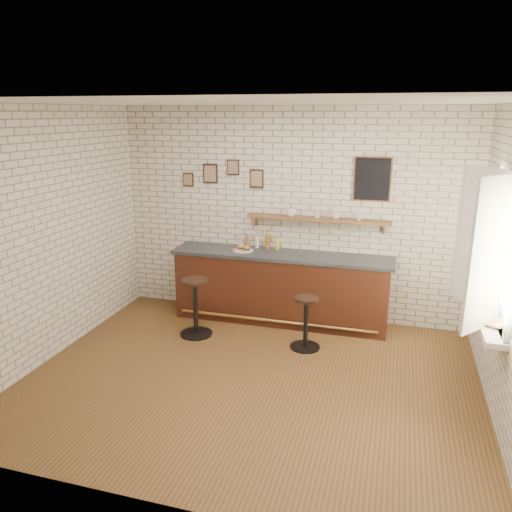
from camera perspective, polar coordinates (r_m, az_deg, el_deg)
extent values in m
plane|color=brown|center=(5.82, -0.59, -13.82)|extent=(5.00, 5.00, 0.00)
cube|color=#3E1B10|center=(7.13, 2.84, -3.79)|extent=(3.00, 0.58, 0.96)
cube|color=#2D333A|center=(6.97, 2.89, 0.11)|extent=(3.10, 0.62, 0.05)
cylinder|color=olive|center=(6.97, 2.18, -7.44)|extent=(2.79, 0.04, 0.04)
cylinder|color=white|center=(7.09, -1.47, 0.65)|extent=(0.28, 0.28, 0.01)
cylinder|color=gold|center=(7.09, -0.93, 0.73)|extent=(0.05, 0.05, 0.00)
cylinder|color=gold|center=(7.07, -1.30, 0.69)|extent=(0.05, 0.05, 0.00)
cylinder|color=gold|center=(7.18, -2.08, 0.92)|extent=(0.06, 0.06, 0.00)
cylinder|color=gold|center=(7.11, -1.16, 0.76)|extent=(0.06, 0.06, 0.00)
cylinder|color=gold|center=(7.09, -2.38, 0.70)|extent=(0.06, 0.06, 0.00)
cylinder|color=gold|center=(7.07, -1.01, 0.68)|extent=(0.04, 0.04, 0.00)
cylinder|color=gold|center=(7.05, -1.62, 0.62)|extent=(0.05, 0.05, 0.00)
cylinder|color=gold|center=(7.06, -2.47, 0.64)|extent=(0.04, 0.04, 0.00)
cylinder|color=gold|center=(7.15, -2.62, 0.83)|extent=(0.05, 0.05, 0.00)
cylinder|color=gold|center=(7.03, -1.33, 0.59)|extent=(0.06, 0.06, 0.00)
cylinder|color=gold|center=(7.14, -2.13, 0.82)|extent=(0.04, 0.04, 0.00)
cylinder|color=brown|center=(7.26, -1.11, 1.60)|extent=(0.06, 0.06, 0.15)
cylinder|color=brown|center=(7.24, -1.11, 2.30)|extent=(0.02, 0.02, 0.03)
cylinder|color=black|center=(7.24, -1.11, 2.48)|extent=(0.02, 0.02, 0.01)
cylinder|color=silver|center=(7.22, 0.13, 1.59)|extent=(0.06, 0.06, 0.17)
cylinder|color=silver|center=(7.19, 0.13, 2.38)|extent=(0.02, 0.02, 0.04)
cylinder|color=black|center=(7.19, 0.13, 2.57)|extent=(0.02, 0.02, 0.01)
cylinder|color=#8C5516|center=(7.17, 1.31, 1.65)|extent=(0.06, 0.06, 0.21)
cylinder|color=#8C5516|center=(7.14, 1.32, 2.63)|extent=(0.02, 0.02, 0.05)
cylinder|color=black|center=(7.14, 1.32, 2.86)|extent=(0.03, 0.03, 0.01)
cylinder|color=gold|center=(7.15, 2.44, 1.31)|extent=(0.06, 0.06, 0.14)
cylinder|color=gold|center=(7.13, 2.45, 1.97)|extent=(0.03, 0.03, 0.03)
cylinder|color=maroon|center=(7.12, 2.45, 2.12)|extent=(0.03, 0.03, 0.01)
cylinder|color=black|center=(6.91, -6.83, -8.78)|extent=(0.44, 0.44, 0.02)
cylinder|color=black|center=(6.76, -6.94, -5.92)|extent=(0.07, 0.07, 0.72)
cylinder|color=black|center=(6.63, -7.05, -2.85)|extent=(0.39, 0.39, 0.04)
cylinder|color=black|center=(6.53, 5.61, -10.27)|extent=(0.38, 0.38, 0.02)
cylinder|color=black|center=(6.40, 5.69, -7.67)|extent=(0.06, 0.06, 0.63)
cylinder|color=black|center=(6.27, 5.78, -4.89)|extent=(0.35, 0.35, 0.04)
cube|color=brown|center=(6.96, 7.05, 4.18)|extent=(2.00, 0.18, 0.04)
cube|color=brown|center=(7.23, 0.05, 4.10)|extent=(0.03, 0.04, 0.16)
cube|color=brown|center=(6.97, 14.45, 3.12)|extent=(0.03, 0.04, 0.16)
imported|color=white|center=(7.01, 4.04, 4.95)|extent=(0.13, 0.13, 0.10)
imported|color=white|center=(6.95, 7.01, 4.70)|extent=(0.14, 0.14, 0.09)
imported|color=white|center=(6.91, 9.14, 4.59)|extent=(0.13, 0.13, 0.10)
imported|color=white|center=(6.88, 11.70, 4.37)|extent=(0.10, 0.10, 0.09)
cube|color=black|center=(7.36, -5.24, 9.37)|extent=(0.22, 0.02, 0.28)
cube|color=black|center=(7.23, -2.63, 10.10)|extent=(0.18, 0.02, 0.22)
cube|color=black|center=(7.14, 0.08, 8.83)|extent=(0.20, 0.02, 0.26)
cube|color=black|center=(7.50, -7.74, 8.66)|extent=(0.16, 0.02, 0.20)
cube|color=black|center=(6.87, 13.16, 8.55)|extent=(0.46, 0.02, 0.56)
cube|color=white|center=(5.59, 24.82, -6.47)|extent=(0.20, 1.35, 0.06)
cube|color=white|center=(5.60, 25.53, -6.51)|extent=(0.05, 1.30, 0.06)
cube|color=white|center=(5.95, 25.54, 2.36)|extent=(0.05, 0.06, 1.50)
cube|color=white|center=(5.07, 25.38, 0.19)|extent=(0.40, 0.46, 1.46)
cube|color=white|center=(5.64, 24.49, 1.79)|extent=(0.40, 0.46, 1.46)
imported|color=tan|center=(5.39, 24.95, -6.83)|extent=(0.20, 0.26, 0.02)
imported|color=tan|center=(5.37, 24.99, -6.68)|extent=(0.26, 0.28, 0.02)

